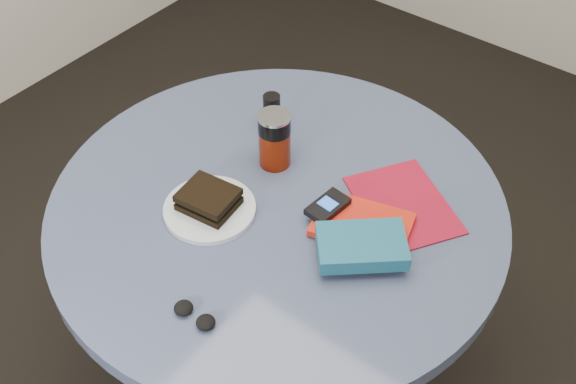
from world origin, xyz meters
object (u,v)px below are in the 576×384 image
Objects in this scene: plate at (210,209)px; pepper_grinder at (272,112)px; magazine at (403,205)px; headphones at (194,315)px; red_book at (362,224)px; table at (278,251)px; sandwich at (209,199)px; novel at (362,246)px; mp3_player at (328,206)px; soda_can at (275,140)px.

pepper_grinder is at bearing 103.12° from plate.
magazine is 2.63× the size of headphones.
red_book is (-0.03, -0.11, 0.01)m from magazine.
red_book is (0.29, 0.16, 0.01)m from plate.
plate is at bearing -131.71° from table.
sandwich is at bearing -77.32° from pepper_grinder.
novel reaches higher than mp3_player.
sandwich is 0.31m from pepper_grinder.
mp3_player is (0.28, -0.16, -0.02)m from pepper_grinder.
magazine is 0.12m from red_book.
pepper_grinder is 0.45m from novel.
table is 7.99× the size of sandwich.
novel is (0.04, -0.07, 0.03)m from red_book.
pepper_grinder is 1.01× the size of headphones.
soda_can is 0.21m from mp3_player.
pepper_grinder is 0.47× the size of red_book.
pepper_grinder is 0.39m from red_book.
headphones is (0.07, -0.33, 0.17)m from table.
table is 0.22m from mp3_player.
soda_can is 0.32m from magazine.
sandwich reaches higher than red_book.
table is 10.77× the size of headphones.
novel is (0.32, -0.12, -0.03)m from soda_can.
sandwich reaches higher than magazine.
headphones is at bearing -65.89° from pepper_grinder.
sandwich is 1.33× the size of pepper_grinder.
headphones is (0.24, -0.53, -0.04)m from pepper_grinder.
soda_can reaches higher than mp3_player.
red_book is at bearing -10.33° from soda_can.
magazine is at bearing 72.56° from headphones.
table is at bearing 133.54° from novel.
magazine is (0.32, 0.27, -0.03)m from sandwich.
pepper_grinder is at bearing 114.11° from headphones.
magazine is 0.18m from novel.
pepper_grinder reaches higher than magazine.
pepper_grinder reaches higher than table.
soda_can is at bearing 161.78° from mp3_player.
pepper_grinder is at bearing 102.68° from sandwich.
novel reaches higher than magazine.
novel is at bearing -5.24° from table.
magazine is (0.32, 0.27, -0.00)m from plate.
soda_can is at bearing -136.42° from magazine.
red_book is (0.19, 0.05, 0.18)m from table.
mp3_player reaches higher than plate.
pepper_grinder is at bearing -152.67° from magazine.
pepper_grinder is at bearing 131.58° from soda_can.
headphones is at bearing -123.62° from red_book.
headphones is (0.15, -0.43, -0.06)m from soda_can.
red_book reaches higher than plate.
plate is 0.34m from novel.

